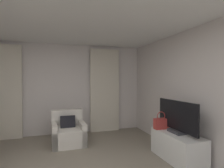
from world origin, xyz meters
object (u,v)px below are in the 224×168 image
(tv_flatscreen, at_px, (177,118))
(handbag_primary, at_px, (161,123))
(armchair, at_px, (68,133))
(tv_console, at_px, (177,147))

(tv_flatscreen, xyz_separation_m, handbag_primary, (-0.12, 0.36, -0.18))
(armchair, distance_m, tv_flatscreen, 2.59)
(armchair, relative_size, handbag_primary, 2.31)
(armchair, bearing_deg, tv_console, -39.46)
(armchair, xyz_separation_m, tv_console, (1.96, -1.61, 0.00))
(tv_console, distance_m, tv_flatscreen, 0.57)
(tv_console, xyz_separation_m, tv_flatscreen, (0.00, 0.02, 0.57))
(tv_console, relative_size, tv_flatscreen, 1.00)
(armchair, height_order, tv_flatscreen, tv_flatscreen)
(armchair, distance_m, tv_console, 2.53)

